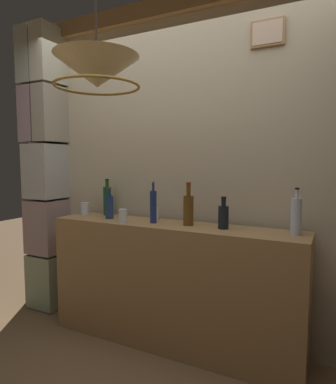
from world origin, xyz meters
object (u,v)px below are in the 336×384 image
liquor_bottle_mezcal (188,209)px  liquor_bottle_bourbon (107,200)px  glass_tumbler_highball (154,214)px  liquor_bottle_scotch (153,206)px  liquor_bottle_whiskey (296,216)px  liquor_bottle_rye (109,207)px  glass_tumbler_shot (85,209)px  liquor_bottle_amaro (223,216)px  pendant_lamp (97,73)px  glass_tumbler_rocks (123,216)px

liquor_bottle_mezcal → liquor_bottle_bourbon: same height
liquor_bottle_mezcal → glass_tumbler_highball: (-0.34, 0.09, -0.08)m
liquor_bottle_scotch → glass_tumbler_highball: 0.16m
liquor_bottle_whiskey → liquor_bottle_rye: 1.45m
liquor_bottle_whiskey → glass_tumbler_shot: (-1.78, 0.02, -0.07)m
liquor_bottle_whiskey → liquor_bottle_amaro: size_ratio=1.35×
liquor_bottle_amaro → pendant_lamp: size_ratio=0.39×
liquor_bottle_whiskey → liquor_bottle_amaro: 0.48m
liquor_bottle_rye → glass_tumbler_rocks: 0.24m
liquor_bottle_bourbon → pendant_lamp: size_ratio=0.55×
liquor_bottle_scotch → glass_tumbler_rocks: liquor_bottle_scotch is taller
liquor_bottle_scotch → liquor_bottle_mezcal: bearing=7.8°
glass_tumbler_shot → liquor_bottle_rye: bearing=-12.7°
glass_tumbler_highball → liquor_bottle_amaro: bearing=-8.7°
liquor_bottle_rye → glass_tumbler_rocks: liquor_bottle_rye is taller
liquor_bottle_bourbon → glass_tumbler_rocks: size_ratio=3.00×
glass_tumbler_rocks → pendant_lamp: pendant_lamp is taller
liquor_bottle_whiskey → liquor_bottle_bourbon: 1.58m
liquor_bottle_whiskey → glass_tumbler_rocks: bearing=-172.9°
liquor_bottle_amaro → glass_tumbler_rocks: 0.78m
glass_tumbler_rocks → glass_tumbler_highball: size_ratio=1.11×
glass_tumbler_highball → pendant_lamp: bearing=-84.2°
glass_tumbler_highball → pendant_lamp: (0.08, -0.80, 0.93)m
liquor_bottle_mezcal → liquor_bottle_rye: (-0.70, -0.03, -0.02)m
liquor_bottle_mezcal → liquor_bottle_whiskey: size_ratio=1.05×
liquor_bottle_amaro → glass_tumbler_highball: 0.62m
liquor_bottle_whiskey → liquor_bottle_bourbon: (-1.58, 0.09, 0.01)m
liquor_bottle_amaro → liquor_bottle_scotch: bearing=-176.6°
glass_tumbler_shot → liquor_bottle_whiskey: bearing=-0.8°
liquor_bottle_bourbon → glass_tumbler_shot: (-0.20, -0.07, -0.08)m
liquor_bottle_rye → pendant_lamp: bearing=-57.1°
liquor_bottle_mezcal → liquor_bottle_rye: 0.70m
liquor_bottle_scotch → liquor_bottle_amaro: size_ratio=1.43×
liquor_bottle_scotch → glass_tumbler_rocks: (-0.22, -0.10, -0.08)m
liquor_bottle_mezcal → pendant_lamp: bearing=-110.2°
liquor_bottle_whiskey → liquor_bottle_bourbon: size_ratio=0.96×
liquor_bottle_bourbon → liquor_bottle_whiskey: bearing=-3.3°
liquor_bottle_whiskey → glass_tumbler_highball: 1.10m
liquor_bottle_amaro → liquor_bottle_mezcal: bearing=178.9°
liquor_bottle_mezcal → glass_tumbler_rocks: size_ratio=3.00×
pendant_lamp → glass_tumbler_shot: bearing=135.6°
liquor_bottle_scotch → glass_tumbler_highball: size_ratio=3.36×
liquor_bottle_scotch → glass_tumbler_rocks: bearing=-154.7°
glass_tumbler_rocks → liquor_bottle_rye: bearing=152.9°
liquor_bottle_amaro → glass_tumbler_shot: bearing=178.0°
liquor_bottle_bourbon → liquor_bottle_scotch: bearing=-14.8°
pendant_lamp → liquor_bottle_scotch: bearing=91.5°
liquor_bottle_whiskey → pendant_lamp: bearing=-144.3°
liquor_bottle_mezcal → glass_tumbler_rocks: liquor_bottle_mezcal is taller
glass_tumbler_shot → liquor_bottle_scotch: bearing=-6.0°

